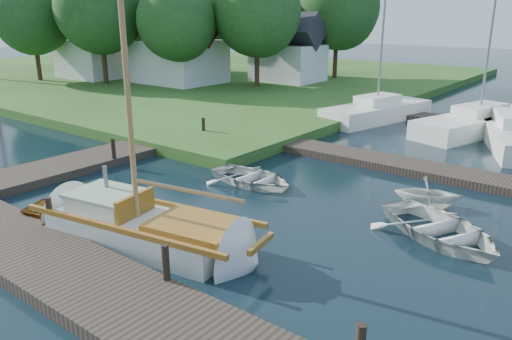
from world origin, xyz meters
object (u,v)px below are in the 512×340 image
Objects in this scene: house_a at (179,50)px; tree_0 at (33,15)px; tender_a at (252,175)px; tree_4 at (213,4)px; house_b at (95,49)px; mooring_post_4 at (113,149)px; dinghy at (97,210)px; house_c at (288,54)px; tender_d at (428,190)px; tree_1 at (100,7)px; marina_boat_2 at (512,131)px; marina_boat_1 at (479,121)px; mooring_post_2 at (166,262)px; tree_6 at (60,13)px; tree_2 at (177,19)px; tree_3 at (257,11)px; tender_c at (441,225)px; sailboat at (149,231)px; tree_5 at (135,16)px; mooring_post_1 at (50,212)px; mooring_post_5 at (203,126)px; tree_7 at (338,6)px; marina_boat_0 at (377,110)px.

house_a is 0.76× the size of tree_0.
tree_4 reaches higher than tender_a.
tree_4 is (6.00, 8.05, 3.60)m from house_b.
dinghy is (4.28, -3.76, -0.27)m from mooring_post_4.
house_b is 1.10× the size of house_c.
tender_a is at bearing 84.63° from tender_d.
tree_1 reaches higher than house_b.
house_b is at bearing -150.26° from house_c.
marina_boat_2 is at bearing -18.18° from tree_4.
marina_boat_1 is at bearing 5.75° from tree_1.
tree_0 is (-31.50, 15.05, 4.83)m from mooring_post_2.
tree_0 is at bearing -149.24° from house_a.
house_b is 0.68× the size of tree_6.
tree_3 reaches higher than tree_2.
tree_2 is (10.00, 0.05, 2.48)m from house_b.
tender_d reaches higher than tender_a.
tree_2 reaches higher than tender_c.
sailboat is 0.87× the size of marina_boat_1.
tree_4 is 15.25m from tree_6.
tree_5 is (-6.00, 8.00, -0.67)m from tree_1.
dinghy is 0.50× the size of tree_0.
house_c is 0.62× the size of tree_6.
house_a is (-17.00, 21.00, 2.26)m from mooring_post_1.
house_c is at bearing 71.22° from tender_c.
tender_c is 29.32m from house_a.
mooring_post_5 is at bearing -48.66° from tree_4.
sailboat is at bearing -62.45° from house_c.
marina_boat_1 is 1.29× the size of tree_3.
tree_3 is at bearing 115.51° from mooring_post_1.
mooring_post_2 is 31.19m from house_c.
house_b is 0.71× the size of tree_5.
mooring_post_4 is 17.54m from marina_boat_1.
mooring_post_4 is 18.41m from tree_2.
tree_1 is 0.98× the size of tree_7.
tree_4 reaches higher than tree_2.
marina_boat_1 is 1.36× the size of tree_0.
tree_4 is at bearing 48.41° from tender_a.
marina_boat_2 is 22.80m from tree_2.
mooring_post_5 is at bearing 130.36° from mooring_post_2.
tree_6 reaches higher than tree_2.
mooring_post_4 is 0.25× the size of tender_a.
house_a is 1.19× the size of house_c.
house_c is (-7.00, 17.00, 1.88)m from mooring_post_5.
tree_5 reaches higher than dinghy.
tender_d is 26.08m from house_c.
marina_boat_0 is at bearing 89.13° from mooring_post_1.
marina_boat_0 reaches higher than house_a.
marina_boat_2 is (2.80, 18.41, -0.13)m from mooring_post_2.
mooring_post_5 reaches higher than dinghy.
dinghy is 19.21m from marina_boat_1.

